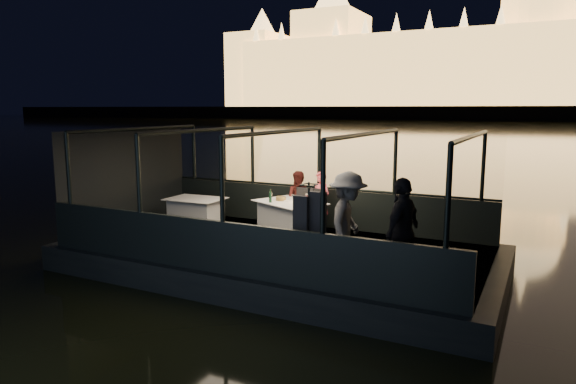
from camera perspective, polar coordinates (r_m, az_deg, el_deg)
The scene contains 30 objects.
river_water at distance 89.12m, azimuth 23.97°, elevation 6.35°, with size 500.00×500.00×0.00m, color black.
boat_hull at distance 10.62m, azimuth -0.99°, elevation -8.60°, with size 8.60×4.40×1.00m, color black.
boat_deck at distance 10.48m, azimuth -0.99°, elevation -6.10°, with size 8.00×4.00×0.04m, color black.
gunwale_port at distance 12.13m, azimuth 3.42°, elevation -1.72°, with size 8.00×0.08×0.90m, color black.
gunwale_starboard at distance 8.70m, azimuth -7.21°, elevation -6.17°, with size 8.00×0.08×0.90m, color black.
cabin_glass_port at distance 11.97m, azimuth 3.47°, elevation 3.70°, with size 8.00×0.02×1.40m, color #99B2B2, non-canonical shape.
cabin_glass_starboard at distance 8.47m, azimuth -7.36°, elevation 1.35°, with size 8.00×0.02×1.40m, color #99B2B2, non-canonical shape.
cabin_roof_glass at distance 10.12m, azimuth -1.03°, elevation 6.68°, with size 8.00×4.00×0.02m, color #99B2B2, non-canonical shape.
end_wall_fore at distance 12.59m, azimuth -17.33°, elevation 1.51°, with size 0.02×4.00×2.30m, color black, non-canonical shape.
end_wall_aft at distance 9.10m, azimuth 21.85°, elevation -1.57°, with size 0.02×4.00×2.30m, color black, non-canonical shape.
canopy_ribs at distance 10.23m, azimuth -1.01°, elevation 0.23°, with size 8.00×4.00×2.30m, color black, non-canonical shape.
embankment at distance 218.99m, azimuth 25.89°, elevation 7.73°, with size 400.00×140.00×6.00m, color #423D33.
parliament_building at distance 185.79m, azimuth 26.27°, elevation 16.28°, with size 220.00×32.00×60.00m, color #F2D18C, non-canonical shape.
dining_table_central at distance 11.16m, azimuth 0.19°, elevation -3.00°, with size 1.45×1.05×0.77m, color silver.
dining_table_aft at distance 12.24m, azimuth -10.20°, elevation -2.05°, with size 1.29×0.93×0.68m, color white.
chair_port_left at distance 11.52m, azimuth 1.50°, elevation -2.29°, with size 0.45×0.45×0.97m, color black.
chair_port_right at distance 11.42m, azimuth 2.51°, elevation -2.39°, with size 0.46×0.46×0.98m, color black.
coat_stand at distance 8.31m, azimuth 2.30°, elevation -3.64°, with size 0.44×0.35×1.60m, color black, non-canonical shape.
person_woman_coral at distance 11.56m, azimuth 3.62°, elevation -0.75°, with size 0.49×0.33×1.37m, color #E4535D.
person_man_maroon at distance 11.82m, azimuth 1.33°, elevation -0.51°, with size 0.64×0.50×1.34m, color #401412.
passenger_stripe at distance 8.62m, azimuth 6.64°, elevation -3.57°, with size 1.12×0.63×1.74m, color silver.
passenger_dark at distance 8.29m, azimuth 12.57°, elevation -4.24°, with size 1.00×0.42×1.71m, color black.
wine_bottle at distance 10.98m, azimuth -1.97°, elevation -0.40°, with size 0.06×0.06×0.28m, color #14371F.
bread_basket at distance 11.24m, azimuth -0.80°, elevation -0.74°, with size 0.22×0.22×0.09m, color olive.
amber_candle at distance 10.98m, azimuth 1.24°, elevation -0.98°, with size 0.06×0.06×0.08m, color yellow.
plate_near at distance 10.61m, azimuth 2.04°, elevation -1.52°, with size 0.25×0.25×0.02m, color white.
plate_far at distance 11.27m, azimuth -0.53°, elevation -0.87°, with size 0.25×0.25×0.02m, color white.
wine_glass_white at distance 10.99m, azimuth -1.89°, elevation -0.68°, with size 0.07×0.07×0.20m, color white, non-canonical shape.
wine_glass_red at distance 11.07m, azimuth 2.09°, elevation -0.61°, with size 0.06×0.06×0.17m, color white, non-canonical shape.
wine_glass_empty at distance 10.88m, azimuth 0.56°, elevation -0.78°, with size 0.06×0.06×0.18m, color white, non-canonical shape.
Camera 1 is at (4.73, -8.93, 3.25)m, focal length 32.00 mm.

